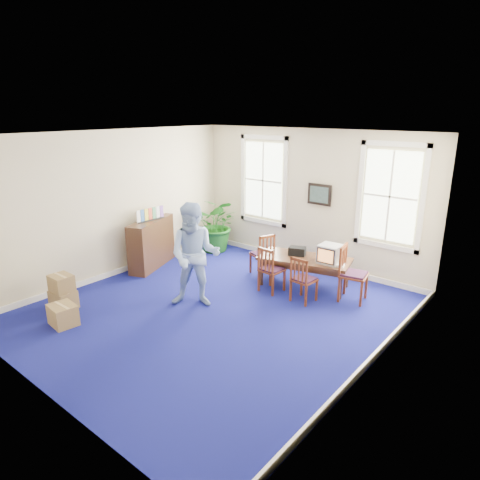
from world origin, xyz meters
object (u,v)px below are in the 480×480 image
Objects in this scene: crt_tv at (330,254)px; cardboard_boxes at (72,292)px; man at (195,256)px; credenza at (152,243)px; conference_table at (304,272)px; potted_plant at (217,224)px; chair_near_left at (272,269)px.

cardboard_boxes is (-3.34, -3.73, -0.48)m from crt_tv.
man reaches higher than credenza.
conference_table is at bearing -1.55° from credenza.
crt_tv reaches higher than conference_table.
crt_tv is (0.55, 0.04, 0.51)m from conference_table.
credenza is at bearing -102.88° from potted_plant.
credenza is at bearing -174.39° from conference_table.
crt_tv is 1.21m from chair_near_left.
potted_plant is (-2.63, 1.23, 0.24)m from chair_near_left.
chair_near_left is at bearing 51.74° from cardboard_boxes.
man is 1.65× the size of cardboard_boxes.
potted_plant is at bearing -20.51° from chair_near_left.
chair_near_left is 0.67× the size of potted_plant.
conference_table is 3.09m from potted_plant.
credenza is (-3.43, -1.25, 0.27)m from conference_table.
man reaches higher than potted_plant.
cardboard_boxes is at bearing -170.66° from man.
crt_tv is 0.30× the size of credenza.
cardboard_boxes is (-2.79, -3.69, 0.03)m from conference_table.
potted_plant is 4.30m from cardboard_boxes.
man is 2.49m from credenza.
credenza reaches higher than chair_near_left.
crt_tv is 3.61m from potted_plant.
conference_table is at bearing 27.16° from man.
potted_plant reaches higher than conference_table.
conference_table is at bearing 52.92° from cardboard_boxes.
potted_plant is 1.18× the size of cardboard_boxes.
man reaches higher than conference_table.
credenza is 1.04× the size of potted_plant.
conference_table is at bearing -11.09° from potted_plant.
potted_plant is at bearing 154.55° from conference_table.
potted_plant is (-3.56, 0.55, -0.11)m from crt_tv.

